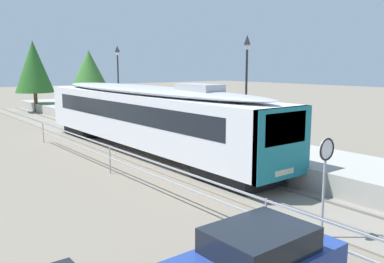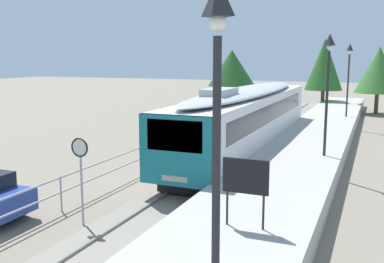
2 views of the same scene
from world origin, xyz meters
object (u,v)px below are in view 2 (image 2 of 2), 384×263
at_px(platform_lamp_near_end, 217,102).
at_px(platform_lamp_mid_platform, 328,72).
at_px(platform_lamp_far_end, 349,66).
at_px(platform_notice_board, 246,179).
at_px(speed_limit_sign, 80,159).
at_px(commuter_train, 247,115).

height_order(platform_lamp_near_end, platform_lamp_mid_platform, same).
height_order(platform_lamp_far_end, platform_notice_board, platform_lamp_far_end).
bearing_deg(platform_lamp_near_end, speed_limit_sign, 140.08).
relative_size(platform_lamp_mid_platform, platform_notice_board, 2.97).
xyz_separation_m(platform_lamp_near_end, platform_lamp_far_end, (0.00, 28.98, 0.00)).
relative_size(platform_lamp_far_end, platform_notice_board, 2.97).
xyz_separation_m(platform_lamp_mid_platform, platform_lamp_far_end, (0.00, 14.49, 0.00)).
height_order(commuter_train, speed_limit_sign, commuter_train).
bearing_deg(platform_lamp_near_end, platform_lamp_far_end, 90.00).
height_order(commuter_train, platform_lamp_near_end, platform_lamp_near_end).
xyz_separation_m(platform_lamp_near_end, platform_notice_board, (-0.93, 4.89, -2.44)).
xyz_separation_m(commuter_train, platform_lamp_mid_platform, (4.44, -3.10, 2.48)).
distance_m(platform_lamp_mid_platform, platform_lamp_far_end, 14.49).
relative_size(commuter_train, platform_lamp_mid_platform, 3.57).
xyz_separation_m(platform_lamp_far_end, speed_limit_sign, (-6.31, -23.70, -2.50)).
distance_m(platform_lamp_near_end, speed_limit_sign, 8.60).
xyz_separation_m(commuter_train, speed_limit_sign, (-1.87, -12.31, -0.02)).
height_order(platform_lamp_near_end, speed_limit_sign, platform_lamp_near_end).
height_order(commuter_train, platform_lamp_far_end, platform_lamp_far_end).
distance_m(platform_lamp_far_end, speed_limit_sign, 24.65).
xyz_separation_m(platform_lamp_near_end, speed_limit_sign, (-6.31, 5.28, -2.50)).
relative_size(commuter_train, platform_lamp_near_end, 3.57).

